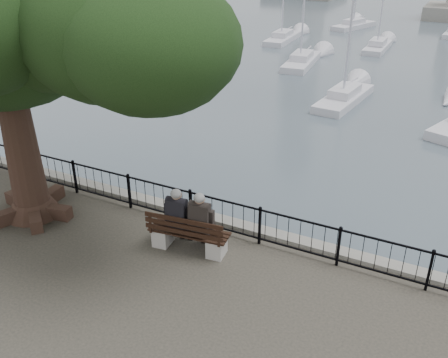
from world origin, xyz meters
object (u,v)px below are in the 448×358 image
Objects in this scene: person_left at (180,219)px; tree at (22,8)px; bench at (188,237)px; person_right at (202,224)px.

person_left is 0.16× the size of tree.
bench is 0.54m from person_right.
bench is 0.49m from person_left.
tree is (-4.29, -0.48, 4.77)m from person_right.
person_right reaches higher than bench.
person_right is 6.44m from tree.
person_right is 0.16× the size of tree.
person_left and person_right have the same top height.
person_right is at bearing 7.10° from person_left.
tree is at bearing -173.67° from person_left.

